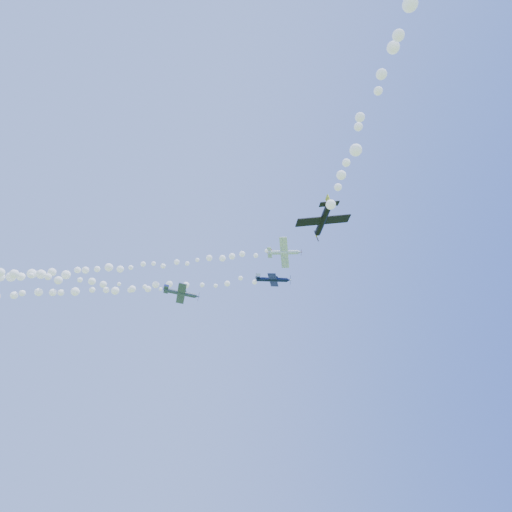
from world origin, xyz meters
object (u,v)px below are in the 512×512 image
object	(u,v)px
plane_navy	(273,280)
plane_black	(323,220)
plane_grey	(181,293)
plane_white	(284,252)

from	to	relation	value
plane_navy	plane_black	size ratio (longest dim) A/B	0.98
plane_grey	plane_black	bearing A→B (deg)	-61.53
plane_navy	plane_grey	bearing A→B (deg)	-166.24
plane_white	plane_grey	size ratio (longest dim) A/B	1.00
plane_white	plane_navy	xyz separation A→B (m)	(-1.27, 3.18, -4.20)
plane_white	plane_black	xyz separation A→B (m)	(-3.36, -23.38, -13.52)
plane_navy	plane_black	world-z (taller)	plane_navy
plane_grey	plane_white	bearing A→B (deg)	-14.43
plane_grey	plane_black	world-z (taller)	plane_grey
plane_grey	plane_navy	bearing A→B (deg)	-4.93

